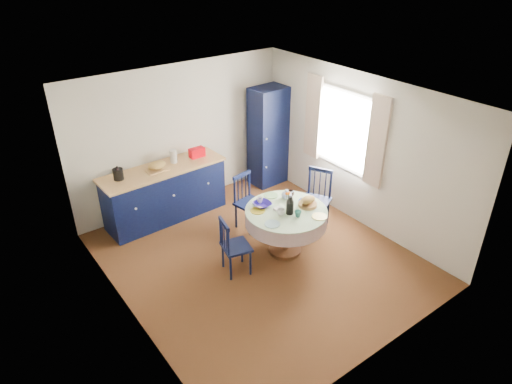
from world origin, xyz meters
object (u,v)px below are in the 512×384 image
mug_d (260,200)px  cobalt_bowl (262,205)px  chair_far (248,201)px  pantry_cabinet (268,137)px  chair_left (234,246)px  kitchen_counter (165,192)px  mug_b (298,214)px  dining_table (286,217)px  chair_right (316,199)px  mug_c (291,194)px  mug_a (281,212)px

mug_d → cobalt_bowl: (-0.03, -0.10, -0.01)m
chair_far → cobalt_bowl: size_ratio=3.50×
pantry_cabinet → chair_left: bearing=-140.6°
kitchen_counter → mug_b: size_ratio=20.93×
dining_table → mug_d: dining_table is taller
chair_far → cobalt_bowl: (-0.18, -0.61, 0.29)m
chair_left → kitchen_counter: bearing=15.9°
chair_left → chair_right: bearing=-70.2°
dining_table → mug_c: size_ratio=10.94×
chair_left → chair_right: 1.79m
kitchen_counter → pantry_cabinet: size_ratio=1.12×
chair_left → mug_b: chair_left is taller
chair_right → pantry_cabinet: bearing=140.3°
pantry_cabinet → mug_d: size_ratio=19.08×
kitchen_counter → dining_table: bearing=-65.1°
mug_a → mug_b: size_ratio=1.17×
pantry_cabinet → cobalt_bowl: (-1.44, -1.70, -0.18)m
kitchen_counter → mug_d: size_ratio=21.31×
pantry_cabinet → mug_a: bearing=-126.6°
mug_d → mug_b: bearing=-71.9°
mug_a → cobalt_bowl: bearing=102.7°
pantry_cabinet → mug_a: size_ratio=16.07×
chair_far → kitchen_counter: bearing=121.5°
kitchen_counter → pantry_cabinet: 2.27m
chair_right → mug_c: (-0.55, 0.02, 0.27)m
mug_c → mug_d: bearing=167.6°
mug_a → mug_c: bearing=35.6°
chair_far → pantry_cabinet: bearing=30.7°
chair_right → mug_a: size_ratio=8.45×
mug_b → mug_d: size_ratio=1.02×
chair_left → mug_b: bearing=-94.6°
chair_left → cobalt_bowl: 0.79m
mug_c → cobalt_bowl: 0.55m
pantry_cabinet → chair_far: (-1.26, -1.09, -0.47)m
pantry_cabinet → chair_left: size_ratio=2.16×
kitchen_counter → pantry_cabinet: (2.22, 0.01, 0.47)m
chair_far → mug_b: (0.05, -1.14, 0.31)m
kitchen_counter → dining_table: 2.23m
mug_c → chair_left: bearing=-169.6°
kitchen_counter → mug_c: kitchen_counter is taller
mug_b → mug_c: (0.31, 0.52, -0.00)m
pantry_cabinet → dining_table: pantry_cabinet is taller
kitchen_counter → pantry_cabinet: pantry_cabinet is taller
chair_right → mug_d: chair_right is taller
chair_left → mug_d: 0.86m
chair_far → cobalt_bowl: 0.70m
pantry_cabinet → chair_far: size_ratio=2.02×
chair_far → mug_d: (-0.15, -0.51, 0.31)m
kitchen_counter → cobalt_bowl: (0.77, -1.69, 0.29)m
chair_far → mug_d: size_ratio=9.44×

